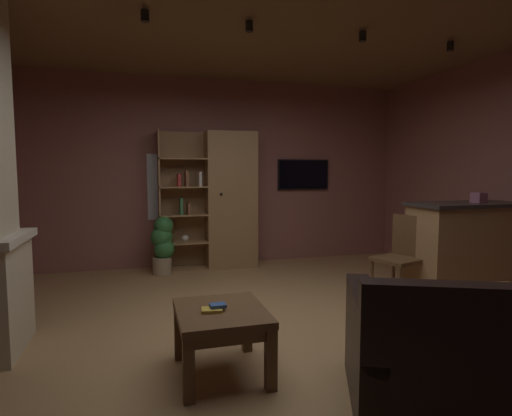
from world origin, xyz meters
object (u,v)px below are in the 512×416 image
at_px(table_book_0, 212,310).
at_px(table_book_1, 218,305).
at_px(potted_floor_plant, 163,243).
at_px(wall_mounted_tv, 303,175).
at_px(tissue_box, 479,198).
at_px(bookshelf_cabinet, 224,200).
at_px(dining_chair, 402,252).
at_px(leather_couch, 494,361).
at_px(coffee_table, 221,322).
at_px(kitchen_bar_counter, 478,250).

xyz_separation_m(table_book_0, table_book_1, (0.04, 0.02, 0.02)).
relative_size(table_book_0, potted_floor_plant, 0.18).
bearing_deg(wall_mounted_tv, tissue_box, -68.62).
xyz_separation_m(bookshelf_cabinet, dining_chair, (1.50, -2.09, -0.44)).
distance_m(potted_floor_plant, wall_mounted_tv, 2.42).
xyz_separation_m(dining_chair, potted_floor_plant, (-2.39, 1.89, -0.11)).
relative_size(leather_couch, wall_mounted_tv, 2.18).
bearing_deg(table_book_1, table_book_0, -157.09).
distance_m(coffee_table, wall_mounted_tv, 4.00).
xyz_separation_m(leather_couch, wall_mounted_tv, (0.56, 4.23, 1.03)).
bearing_deg(leather_couch, bookshelf_cabinet, 100.55).
bearing_deg(wall_mounted_tv, table_book_0, -121.19).
bearing_deg(potted_floor_plant, bookshelf_cabinet, 12.63).
xyz_separation_m(leather_couch, dining_chair, (0.75, 1.92, 0.22)).
distance_m(kitchen_bar_counter, coffee_table, 3.17).
bearing_deg(table_book_0, table_book_1, 22.91).
distance_m(table_book_0, wall_mounted_tv, 4.03).
distance_m(tissue_box, table_book_1, 3.15).
height_order(bookshelf_cabinet, kitchen_bar_counter, bookshelf_cabinet).
xyz_separation_m(bookshelf_cabinet, coffee_table, (-0.66, -3.13, -0.60)).
xyz_separation_m(tissue_box, wall_mounted_tv, (-0.98, 2.49, 0.23)).
xyz_separation_m(leather_couch, table_book_1, (-1.43, 0.88, 0.17)).
relative_size(tissue_box, wall_mounted_tv, 0.14).
height_order(kitchen_bar_counter, potted_floor_plant, kitchen_bar_counter).
relative_size(tissue_box, leather_couch, 0.07).
xyz_separation_m(kitchen_bar_counter, leather_couch, (-1.62, -1.79, -0.22)).
bearing_deg(tissue_box, dining_chair, 166.33).
relative_size(kitchen_bar_counter, wall_mounted_tv, 1.88).
relative_size(bookshelf_cabinet, wall_mounted_tv, 2.34).
relative_size(bookshelf_cabinet, coffee_table, 2.87).
bearing_deg(kitchen_bar_counter, table_book_0, -163.31).
bearing_deg(leather_couch, tissue_box, 48.46).
xyz_separation_m(bookshelf_cabinet, table_book_1, (-0.69, -3.14, -0.48)).
distance_m(kitchen_bar_counter, tissue_box, 0.59).
distance_m(bookshelf_cabinet, dining_chair, 2.61).
height_order(kitchen_bar_counter, coffee_table, kitchen_bar_counter).
distance_m(bookshelf_cabinet, tissue_box, 3.23).
xyz_separation_m(table_book_1, potted_floor_plant, (-0.21, 2.94, -0.07)).
distance_m(bookshelf_cabinet, potted_floor_plant, 1.07).
height_order(leather_couch, dining_chair, dining_chair).
xyz_separation_m(table_book_1, dining_chair, (2.19, 1.04, 0.04)).
height_order(kitchen_bar_counter, dining_chair, kitchen_bar_counter).
relative_size(leather_couch, dining_chair, 1.97).
distance_m(kitchen_bar_counter, dining_chair, 0.88).
distance_m(table_book_0, potted_floor_plant, 2.96).
bearing_deg(leather_couch, potted_floor_plant, 113.26).
bearing_deg(table_book_0, coffee_table, 21.23).
height_order(tissue_box, table_book_1, tissue_box).
bearing_deg(dining_chair, table_book_0, -154.53).
relative_size(kitchen_bar_counter, dining_chair, 1.70).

